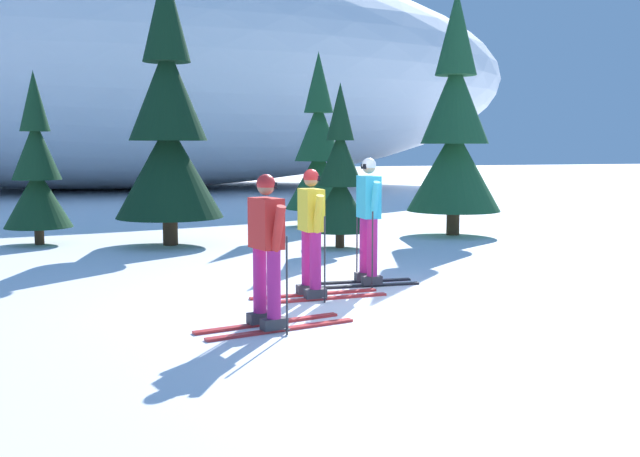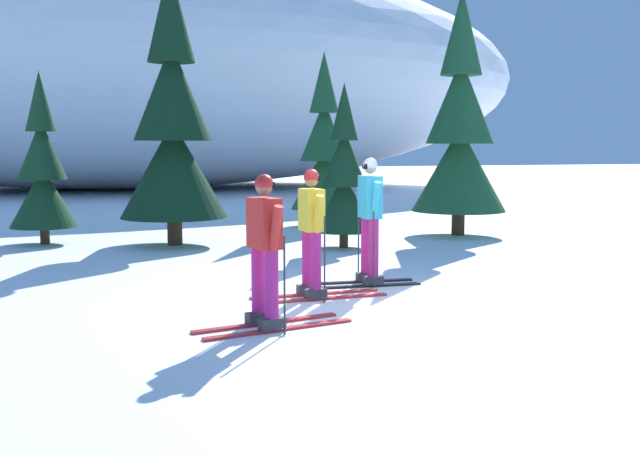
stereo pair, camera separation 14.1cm
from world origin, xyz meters
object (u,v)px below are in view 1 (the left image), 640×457
(pine_tree_far_left, at_px, (37,173))
(pine_tree_center_right, at_px, (319,154))
(pine_tree_center, at_px, (340,179))
(pine_tree_far_right, at_px, (455,134))
(skier_yellow_jacket, at_px, (312,232))
(skier_red_jacket, at_px, (267,249))
(pine_tree_center_left, at_px, (168,129))
(skier_cyan_jacket, at_px, (368,218))

(pine_tree_far_left, bearing_deg, pine_tree_center_right, 14.21)
(pine_tree_center, height_order, pine_tree_far_right, pine_tree_far_right)
(skier_yellow_jacket, xyz_separation_m, pine_tree_center_right, (2.88, 8.56, 0.92))
(skier_red_jacket, xyz_separation_m, pine_tree_center, (3.00, 6.04, 0.46))
(skier_red_jacket, xyz_separation_m, skier_yellow_jacket, (0.97, 1.46, -0.00))
(pine_tree_center_left, bearing_deg, skier_red_jacket, -88.95)
(skier_cyan_jacket, height_order, pine_tree_center, pine_tree_center)
(skier_red_jacket, bearing_deg, pine_tree_far_left, 107.66)
(pine_tree_far_left, xyz_separation_m, pine_tree_center, (5.66, -2.33, -0.12))
(skier_yellow_jacket, height_order, pine_tree_center_left, pine_tree_center_left)
(skier_yellow_jacket, xyz_separation_m, pine_tree_far_right, (5.17, 5.80, 1.39))
(pine_tree_center_right, bearing_deg, pine_tree_far_right, -50.30)
(pine_tree_far_left, bearing_deg, skier_red_jacket, -72.34)
(pine_tree_far_left, distance_m, pine_tree_center_left, 2.82)
(skier_red_jacket, height_order, skier_yellow_jacket, skier_yellow_jacket)
(skier_cyan_jacket, distance_m, pine_tree_center, 4.03)
(skier_red_jacket, relative_size, pine_tree_far_right, 0.34)
(pine_tree_center_right, relative_size, pine_tree_far_right, 0.79)
(skier_yellow_jacket, relative_size, pine_tree_center_right, 0.42)
(skier_yellow_jacket, relative_size, skier_cyan_jacket, 0.99)
(pine_tree_center_left, distance_m, pine_tree_center_right, 4.76)
(skier_cyan_jacket, relative_size, pine_tree_center_left, 0.33)
(skier_red_jacket, bearing_deg, pine_tree_center, 63.62)
(skier_cyan_jacket, bearing_deg, pine_tree_far_right, 51.30)
(skier_red_jacket, relative_size, pine_tree_far_left, 0.52)
(skier_red_jacket, xyz_separation_m, pine_tree_far_right, (6.14, 7.27, 1.38))
(pine_tree_center_left, xyz_separation_m, pine_tree_center, (3.13, -1.44, -0.99))
(pine_tree_far_left, height_order, pine_tree_center, pine_tree_far_left)
(pine_tree_far_left, xyz_separation_m, pine_tree_center_left, (2.53, -0.90, 0.87))
(pine_tree_far_right, bearing_deg, pine_tree_center_right, 129.70)
(pine_tree_far_right, bearing_deg, skier_red_jacket, -130.19)
(pine_tree_center_left, height_order, pine_tree_far_right, pine_tree_center_left)
(skier_yellow_jacket, distance_m, pine_tree_far_left, 7.83)
(skier_cyan_jacket, relative_size, pine_tree_center_right, 0.43)
(skier_yellow_jacket, distance_m, pine_tree_far_right, 7.89)
(pine_tree_center_left, bearing_deg, pine_tree_center_right, 32.59)
(skier_red_jacket, xyz_separation_m, skier_cyan_jacket, (2.04, 2.15, 0.09))
(skier_red_jacket, distance_m, skier_cyan_jacket, 2.96)
(pine_tree_far_left, bearing_deg, pine_tree_center, -22.41)
(skier_red_jacket, distance_m, pine_tree_center_left, 7.61)
(skier_yellow_jacket, distance_m, pine_tree_center, 5.02)
(pine_tree_center_left, bearing_deg, skier_yellow_jacket, -79.55)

